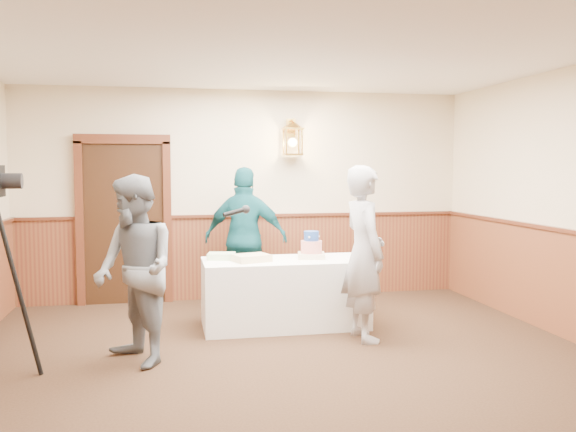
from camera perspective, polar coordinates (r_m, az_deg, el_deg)
name	(u,v)px	position (r m, az deg, el deg)	size (l,w,h in m)	color
ground	(303,387)	(5.10, 1.40, -15.73)	(7.00, 7.00, 0.00)	black
room_shell	(285,196)	(5.22, -0.24, 1.85)	(6.02, 7.02, 2.81)	beige
display_table	(285,293)	(6.83, -0.33, -7.20)	(1.80, 0.80, 0.75)	white
tiered_cake	(311,248)	(6.85, 2.20, -2.97)	(0.35, 0.35, 0.31)	beige
sheet_cake_yellow	(251,258)	(6.63, -3.44, -3.94)	(0.37, 0.28, 0.08)	#D5B97F
sheet_cake_green	(221,256)	(6.83, -6.25, -3.75)	(0.30, 0.24, 0.07)	#A0CB8F
interviewer	(135,270)	(5.61, -14.14, -4.93)	(1.58, 1.04, 1.71)	slate
baker	(364,253)	(6.28, 7.12, -3.47)	(0.65, 0.43, 1.79)	#A4A5AA
assistant_p	(246,238)	(7.60, -3.98, -2.09)	(1.04, 0.43, 1.78)	#14545E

